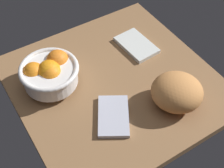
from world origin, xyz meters
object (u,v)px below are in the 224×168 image
at_px(napkin_folded, 136,45).
at_px(napkin_spare, 113,116).
at_px(bread_loaf, 177,92).
at_px(fruit_bowl, 50,73).

height_order(napkin_folded, napkin_spare, same).
height_order(bread_loaf, napkin_folded, bread_loaf).
bearing_deg(napkin_spare, fruit_bowl, 24.97).
height_order(fruit_bowl, napkin_spare, fruit_bowl).
distance_m(fruit_bowl, napkin_folded, 0.36).
distance_m(bread_loaf, napkin_spare, 0.21).
relative_size(bread_loaf, napkin_folded, 1.03).
relative_size(bread_loaf, napkin_spare, 1.07).
relative_size(fruit_bowl, napkin_folded, 1.22).
relative_size(fruit_bowl, bread_loaf, 1.19).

